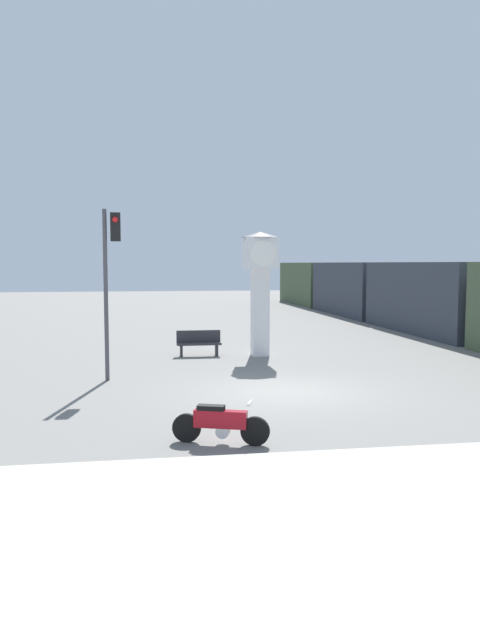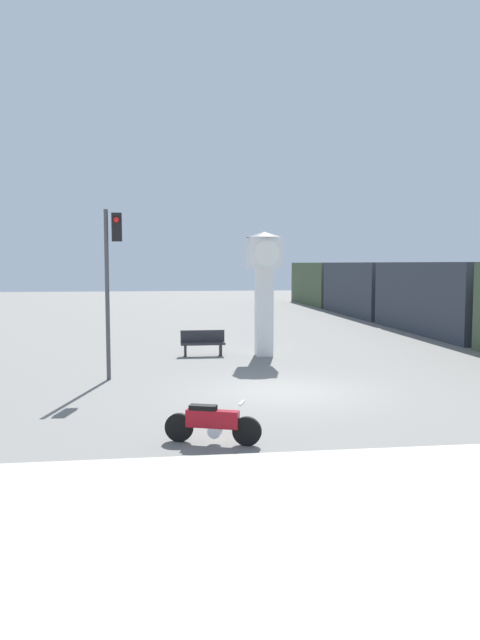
% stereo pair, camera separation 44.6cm
% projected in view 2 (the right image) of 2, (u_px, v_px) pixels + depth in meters
% --- Properties ---
extents(ground_plane, '(120.00, 120.00, 0.00)m').
position_uv_depth(ground_plane, '(283.00, 392.00, 16.28)').
color(ground_plane, slate).
extents(sidewalk_strip, '(36.00, 6.00, 0.10)m').
position_uv_depth(sidewalk_strip, '(417.00, 523.00, 7.94)').
color(sidewalk_strip, '#BCB7A8').
rests_on(sidewalk_strip, ground_plane).
extents(motorcycle, '(1.77, 0.73, 0.81)m').
position_uv_depth(motorcycle, '(212.00, 423.00, 11.56)').
color(motorcycle, black).
rests_on(motorcycle, ground_plane).
extents(clock_tower, '(1.36, 1.36, 4.47)m').
position_uv_depth(clock_tower, '(264.00, 274.00, 22.36)').
color(clock_tower, white).
rests_on(clock_tower, ground_plane).
extents(freight_train, '(2.80, 42.60, 3.40)m').
position_uv_depth(freight_train, '(397.00, 293.00, 35.14)').
color(freight_train, '#425138').
rests_on(freight_train, ground_plane).
extents(traffic_light, '(0.50, 0.35, 4.86)m').
position_uv_depth(traffic_light, '(112.00, 264.00, 17.69)').
color(traffic_light, '#47474C').
rests_on(traffic_light, ground_plane).
extents(bench, '(1.60, 0.44, 0.92)m').
position_uv_depth(bench, '(203.00, 342.00, 22.59)').
color(bench, '#2D2D33').
rests_on(bench, ground_plane).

